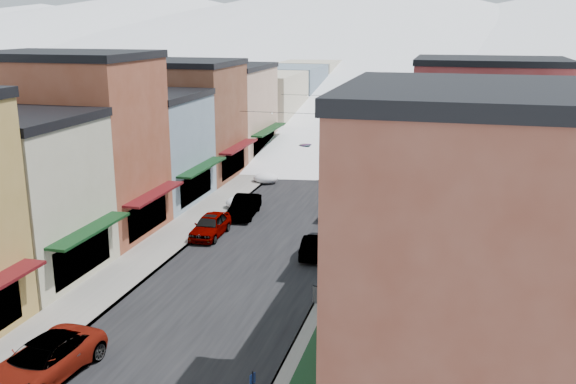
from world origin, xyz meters
The scene contains 36 objects.
road centered at (0.00, 60.00, 0.01)m, with size 10.00×160.00×0.01m, color black.
sidewalk_left centered at (-6.60, 60.00, 0.07)m, with size 3.20×160.00×0.15m, color gray.
sidewalk_right centered at (6.60, 60.00, 0.07)m, with size 3.20×160.00×0.15m, color gray.
curb_left centered at (-5.05, 60.00, 0.07)m, with size 0.10×160.00×0.15m, color slate.
curb_right centered at (5.05, 60.00, 0.07)m, with size 0.10×160.00×0.15m, color slate.
bldg_l_cream centered at (-13.19, 12.50, 4.76)m, with size 11.30×8.20×9.50m.
bldg_l_brick_near centered at (-13.69, 20.50, 6.26)m, with size 12.30×8.20×12.50m.
bldg_l_grayblue centered at (-13.19, 29.00, 4.51)m, with size 11.30×9.20×9.00m.
bldg_l_brick_far centered at (-14.19, 38.00, 5.51)m, with size 13.30×9.20×11.00m.
bldg_l_tan centered at (-13.19, 48.00, 5.01)m, with size 11.30×11.20×10.00m.
bldg_r_brick_near centered at (13.69, 3.00, 6.26)m, with size 12.30×9.20×12.50m.
bldg_r_green centered at (13.19, 12.00, 4.76)m, with size 11.30×9.20×9.50m.
bldg_r_blue centered at (13.19, 21.00, 5.26)m, with size 11.30×9.20×10.50m.
bldg_r_cream centered at (13.69, 30.00, 4.51)m, with size 12.30×9.20×9.00m.
bldg_r_brick_far centered at (14.19, 39.00, 5.76)m, with size 13.30×9.20×11.50m.
bldg_r_tan centered at (13.19, 49.00, 4.76)m, with size 11.30×11.20×9.50m.
distant_blocks centered at (0.00, 83.00, 4.00)m, with size 34.00×55.00×8.00m.
mountain_ridge centered at (-19.47, 277.18, 14.36)m, with size 670.00×340.00×34.00m.
overhead_cables centered at (0.00, 47.50, 6.20)m, with size 16.40×15.04×0.04m.
car_white_suv centered at (-4.30, 3.00, 0.81)m, with size 2.68×5.81×1.62m, color silver.
car_silver_sedan centered at (-4.30, 21.98, 0.79)m, with size 1.86×4.61×1.57m, color #A4A6AD.
car_dark_hatch centered at (-3.50, 27.09, 0.79)m, with size 1.67×4.79×1.58m, color black.
car_silver_wagon centered at (-3.98, 49.15, 0.76)m, with size 2.12×5.22×1.52m, color #A3A6AC.
car_green_sedan centered at (3.50, 20.05, 0.67)m, with size 1.42×4.06×1.34m, color black.
car_gray_suv centered at (3.50, 28.84, 0.83)m, with size 1.97×4.90×1.67m, color #9DA0A6.
car_black_sedan centered at (3.72, 43.72, 0.75)m, with size 2.10×5.15×1.50m, color black.
car_lane_silver centered at (-0.94, 55.34, 0.70)m, with size 1.64×4.09×1.39m, color #ACAFB5.
car_lane_white centered at (0.68, 61.04, 0.75)m, with size 2.48×5.38×1.49m, color silver.
fire_hydrant centered at (6.45, 5.10, 0.51)m, with size 0.46×0.35×0.78m.
trash_can centered at (5.20, 13.02, 0.66)m, with size 0.60×0.60×1.01m.
streetlamp_near centered at (5.50, 20.55, 2.57)m, with size 0.32×0.32×3.84m.
streetlamp_far centered at (5.20, 53.78, 2.91)m, with size 0.36×0.36×4.38m.
planter_near centered at (7.75, 8.32, 0.49)m, with size 0.62×0.54×0.69m, color #28592C.
snow_pile_near centered at (-4.28, 4.78, 0.42)m, with size 2.08×2.48×0.88m.
snow_pile_mid centered at (-4.28, 28.83, 0.51)m, with size 2.53×2.76×1.07m.
snow_pile_far centered at (-4.88, 37.57, 0.46)m, with size 2.30×2.61×0.97m.
Camera 1 is at (11.52, -17.42, 14.35)m, focal length 40.00 mm.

